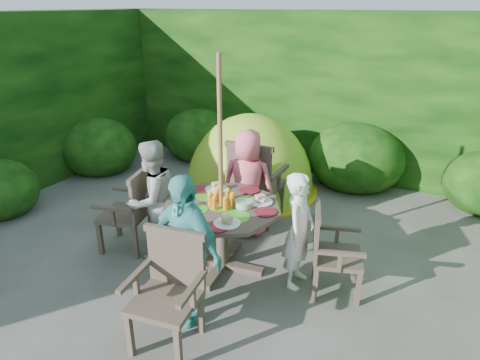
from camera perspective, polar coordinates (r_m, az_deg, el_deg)
The scene contains 13 objects.
ground at distance 4.31m, azimuth -4.58°, elevation -14.58°, with size 60.00×60.00×0.00m, color #4A4742.
hedge_enclosure at distance 4.81m, azimuth 3.46°, elevation 6.21°, with size 9.00×9.00×2.50m.
patio_table at distance 4.34m, azimuth -2.41°, elevation -4.77°, with size 1.39×1.39×0.86m.
parasol_pole at distance 4.14m, azimuth -2.58°, elevation 1.33°, with size 0.04×0.04×2.20m, color brown.
garden_chair_right at distance 4.16m, azimuth 11.90°, elevation -9.09°, with size 0.58×0.62×0.84m.
garden_chair_left at distance 4.90m, azimuth -14.39°, elevation -3.79°, with size 0.61×0.65×0.91m.
garden_chair_back at distance 5.29m, azimuth 1.96°, elevation -0.17°, with size 0.64×0.57×1.04m.
garden_chair_front at distance 3.57m, azimuth -9.44°, elevation -14.04°, with size 0.61×0.56×0.91m.
child_right at distance 4.14m, azimuth 7.88°, elevation -6.70°, with size 0.43×0.28×1.18m, color white.
child_left at distance 4.66m, azimuth -11.60°, elevation -2.60°, with size 0.63×0.49×1.31m, color #A1A29D.
child_back at distance 5.01m, azimuth 1.04°, elevation -0.45°, with size 0.63×0.41×1.29m, color #F7667A.
child_front at distance 3.68m, azimuth -7.33°, elevation -9.09°, with size 0.79×0.33×1.35m, color #48A9A6.
dome_tent at distance 6.42m, azimuth 1.27°, elevation -1.34°, with size 2.26×2.26×2.30m.
Camera 1 is at (1.89, -2.88, 2.59)m, focal length 32.00 mm.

